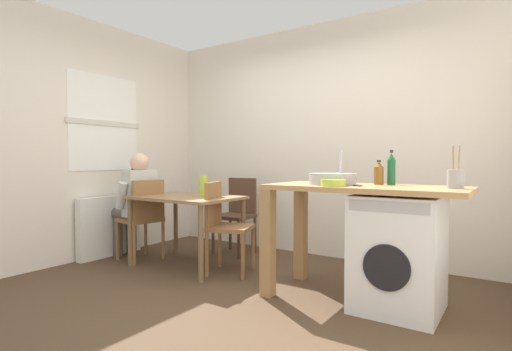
% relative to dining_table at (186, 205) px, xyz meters
% --- Properties ---
extents(ground_plane, '(5.46, 5.46, 0.00)m').
position_rel_dining_table_xyz_m(ground_plane, '(0.97, -0.49, -0.64)').
color(ground_plane, '#4C3826').
extents(wall_back, '(4.60, 0.10, 2.70)m').
position_rel_dining_table_xyz_m(wall_back, '(0.97, 1.26, 0.71)').
color(wall_back, silver).
rests_on(wall_back, ground_plane).
extents(wall_window_side, '(0.12, 3.80, 2.70)m').
position_rel_dining_table_xyz_m(wall_window_side, '(-1.18, -0.48, 0.71)').
color(wall_window_side, silver).
rests_on(wall_window_side, ground_plane).
extents(radiator, '(0.10, 0.80, 0.70)m').
position_rel_dining_table_xyz_m(radiator, '(-1.05, -0.19, -0.29)').
color(radiator, white).
rests_on(radiator, ground_plane).
extents(dining_table, '(1.10, 0.76, 0.74)m').
position_rel_dining_table_xyz_m(dining_table, '(0.00, 0.00, 0.00)').
color(dining_table, olive).
rests_on(dining_table, ground_plane).
extents(chair_person_seat, '(0.45, 0.45, 0.90)m').
position_rel_dining_table_xyz_m(chair_person_seat, '(-0.55, -0.11, -0.14)').
color(chair_person_seat, olive).
rests_on(chair_person_seat, ground_plane).
extents(chair_opposite, '(0.51, 0.51, 0.90)m').
position_rel_dining_table_xyz_m(chair_opposite, '(0.48, 0.03, -0.14)').
color(chair_opposite, olive).
rests_on(chair_opposite, ground_plane).
extents(chair_spare_by_wall, '(0.43, 0.43, 0.90)m').
position_rel_dining_table_xyz_m(chair_spare_by_wall, '(0.10, 0.77, -0.14)').
color(chair_spare_by_wall, '#4C3323').
rests_on(chair_spare_by_wall, ground_plane).
extents(seated_person, '(0.53, 0.53, 1.20)m').
position_rel_dining_table_xyz_m(seated_person, '(-0.71, -0.09, 0.03)').
color(seated_person, '#595651').
rests_on(seated_person, ground_plane).
extents(kitchen_counter, '(1.50, 0.68, 0.92)m').
position_rel_dining_table_xyz_m(kitchen_counter, '(1.69, -0.01, 0.12)').
color(kitchen_counter, tan).
rests_on(kitchen_counter, ground_plane).
extents(washing_machine, '(0.60, 0.61, 0.86)m').
position_rel_dining_table_xyz_m(washing_machine, '(2.17, -0.01, -0.21)').
color(washing_machine, white).
rests_on(washing_machine, ground_plane).
extents(sink_basin, '(0.38, 0.38, 0.09)m').
position_rel_dining_table_xyz_m(sink_basin, '(1.64, -0.01, 0.32)').
color(sink_basin, '#9EA0A5').
rests_on(sink_basin, kitchen_counter).
extents(tap, '(0.02, 0.02, 0.28)m').
position_rel_dining_table_xyz_m(tap, '(1.64, 0.17, 0.42)').
color(tap, '#B2B2B7').
rests_on(tap, kitchen_counter).
extents(bottle_tall_green, '(0.08, 0.08, 0.20)m').
position_rel_dining_table_xyz_m(bottle_tall_green, '(1.96, 0.17, 0.37)').
color(bottle_tall_green, brown).
rests_on(bottle_tall_green, kitchen_counter).
extents(bottle_squat_brown, '(0.06, 0.06, 0.28)m').
position_rel_dining_table_xyz_m(bottle_squat_brown, '(2.05, 0.21, 0.40)').
color(bottle_squat_brown, '#19592D').
rests_on(bottle_squat_brown, kitchen_counter).
extents(mixing_bowl, '(0.19, 0.19, 0.05)m').
position_rel_dining_table_xyz_m(mixing_bowl, '(1.73, -0.21, 0.31)').
color(mixing_bowl, '#A8C63D').
rests_on(mixing_bowl, kitchen_counter).
extents(utensil_crock, '(0.11, 0.11, 0.30)m').
position_rel_dining_table_xyz_m(utensil_crock, '(2.53, 0.04, 0.35)').
color(utensil_crock, gray).
rests_on(utensil_crock, kitchen_counter).
extents(vase, '(0.09, 0.09, 0.21)m').
position_rel_dining_table_xyz_m(vase, '(0.15, 0.10, 0.20)').
color(vase, '#A8C63D').
rests_on(vase, dining_table).
extents(scissors, '(0.15, 0.06, 0.01)m').
position_rel_dining_table_xyz_m(scissors, '(1.85, -0.11, 0.28)').
color(scissors, '#B2B2B7').
rests_on(scissors, kitchen_counter).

